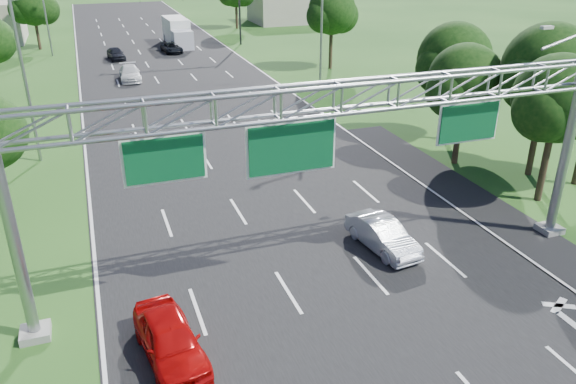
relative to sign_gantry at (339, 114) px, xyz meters
name	(u,v)px	position (x,y,z in m)	size (l,w,h in m)	color
ground	(222,140)	(-0.33, 18.00, -6.89)	(220.00, 220.00, 0.00)	#1D4514
road	(222,140)	(-0.33, 18.00, -6.89)	(18.00, 180.00, 0.02)	black
road_flare	(498,218)	(9.87, 2.00, -6.89)	(3.00, 30.00, 0.02)	black
sign_gantry	(339,114)	(0.00, 0.00, 0.00)	(23.50, 1.00, 9.56)	gray
traffic_signal	(211,3)	(7.15, 53.00, -1.72)	(12.21, 0.24, 7.00)	black
streetlight_l_near	(27,71)	(-11.63, 18.00, -1.31)	(2.97, 0.22, 10.16)	gray
streetlight_l_far	(46,6)	(-11.63, 53.00, -1.31)	(2.97, 0.22, 10.16)	gray
streetlight_r_mid	(319,27)	(10.97, 28.00, -1.31)	(2.97, 0.22, 10.16)	gray
tree_cluster_right	(520,81)	(14.47, 7.19, -1.58)	(9.91, 14.60, 8.68)	#2D2116
tree_verge_lc	(33,7)	(-13.25, 58.04, -1.92)	(5.76, 4.80, 7.62)	#2D2116
tree_verge_rd	(332,13)	(15.75, 36.04, -1.26)	(5.76, 4.80, 8.28)	#2D2116
building_right	(291,9)	(23.67, 70.00, -4.89)	(12.00, 9.00, 4.00)	#AEA592
red_coupe	(170,339)	(-7.02, -2.67, -6.15)	(1.75, 4.34, 1.48)	#B40808
silver_sedan	(383,235)	(2.97, 1.30, -6.22)	(1.43, 4.10, 1.35)	silver
car_queue_a	(130,73)	(-4.49, 37.90, -6.22)	(1.90, 4.66, 1.35)	silver
car_queue_b	(172,48)	(1.50, 50.39, -6.32)	(1.91, 4.13, 1.15)	black
car_queue_c	(116,54)	(-5.02, 48.51, -6.23)	(1.56, 3.87, 1.32)	black
box_truck	(177,32)	(3.10, 55.39, -5.35)	(2.68, 8.58, 3.22)	white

